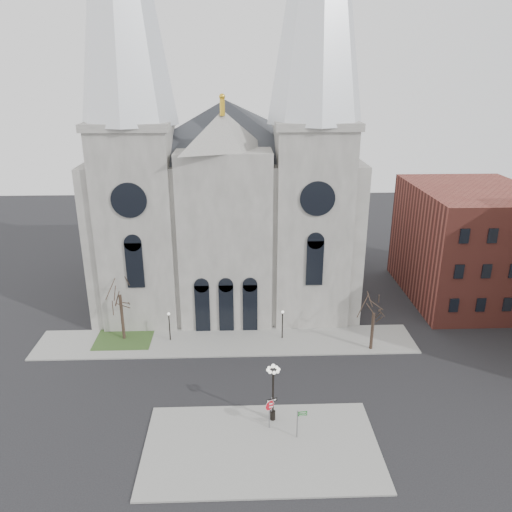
{
  "coord_description": "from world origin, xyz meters",
  "views": [
    {
      "loc": [
        1.47,
        -35.71,
        27.08
      ],
      "look_at": [
        3.05,
        8.0,
        10.89
      ],
      "focal_mm": 35.0,
      "sensor_mm": 36.0,
      "label": 1
    }
  ],
  "objects_px": {
    "globe_lamp": "(273,385)",
    "one_way_sign": "(272,405)",
    "street_name_sign": "(298,422)",
    "stop_sign": "(269,408)"
  },
  "relations": [
    {
      "from": "globe_lamp",
      "to": "stop_sign",
      "type": "bearing_deg",
      "value": -108.4
    },
    {
      "from": "street_name_sign",
      "to": "one_way_sign",
      "type": "bearing_deg",
      "value": 126.06
    },
    {
      "from": "one_way_sign",
      "to": "globe_lamp",
      "type": "bearing_deg",
      "value": 2.36
    },
    {
      "from": "one_way_sign",
      "to": "street_name_sign",
      "type": "xyz_separation_m",
      "value": [
        1.94,
        -2.16,
        -0.02
      ]
    },
    {
      "from": "stop_sign",
      "to": "one_way_sign",
      "type": "xyz_separation_m",
      "value": [
        0.24,
        0.97,
        -0.4
      ]
    },
    {
      "from": "globe_lamp",
      "to": "one_way_sign",
      "type": "xyz_separation_m",
      "value": [
        -0.1,
        -0.04,
        -1.85
      ]
    },
    {
      "from": "stop_sign",
      "to": "globe_lamp",
      "type": "distance_m",
      "value": 1.8
    },
    {
      "from": "street_name_sign",
      "to": "globe_lamp",
      "type": "bearing_deg",
      "value": 124.07
    },
    {
      "from": "street_name_sign",
      "to": "stop_sign",
      "type": "bearing_deg",
      "value": 145.6
    },
    {
      "from": "stop_sign",
      "to": "globe_lamp",
      "type": "bearing_deg",
      "value": 55.14
    }
  ]
}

